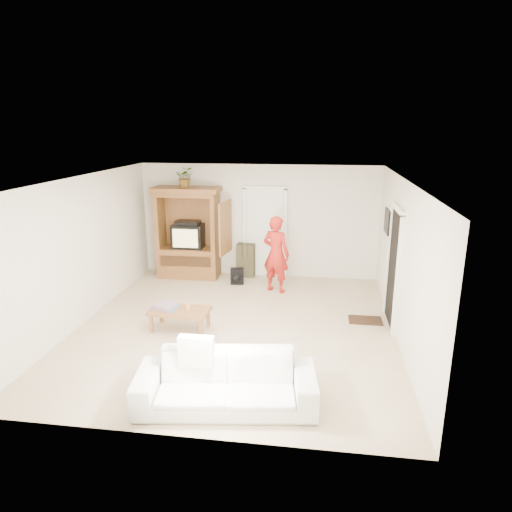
{
  "coord_description": "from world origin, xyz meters",
  "views": [
    {
      "loc": [
        1.4,
        -7.29,
        3.43
      ],
      "look_at": [
        0.28,
        0.6,
        1.15
      ],
      "focal_mm": 32.0,
      "sensor_mm": 36.0,
      "label": 1
    }
  ],
  "objects": [
    {
      "name": "ceiling",
      "position": [
        0.0,
        0.0,
        2.6
      ],
      "size": [
        6.0,
        6.0,
        0.0
      ],
      "primitive_type": "plane",
      "rotation": [
        3.14,
        0.0,
        0.0
      ],
      "color": "white",
      "rests_on": "floor"
    },
    {
      "name": "sofa",
      "position": [
        0.31,
        -2.32,
        0.33
      ],
      "size": [
        2.35,
        1.16,
        0.66
      ],
      "primitive_type": "imported",
      "rotation": [
        0.0,
        0.0,
        0.13
      ],
      "color": "silver",
      "rests_on": "floor"
    },
    {
      "name": "wall_front",
      "position": [
        0.0,
        -3.0,
        1.3
      ],
      "size": [
        5.5,
        0.0,
        5.5
      ],
      "primitive_type": "plane",
      "rotation": [
        -1.57,
        0.0,
        0.0
      ],
      "color": "silver",
      "rests_on": "floor"
    },
    {
      "name": "wall_right",
      "position": [
        2.75,
        0.0,
        1.3
      ],
      "size": [
        0.0,
        6.0,
        6.0
      ],
      "primitive_type": "plane",
      "rotation": [
        1.57,
        0.0,
        -1.57
      ],
      "color": "silver",
      "rests_on": "floor"
    },
    {
      "name": "framed_picture",
      "position": [
        2.73,
        1.9,
        1.6
      ],
      "size": [
        0.03,
        0.6,
        0.48
      ],
      "primitive_type": "cube",
      "color": "black",
      "rests_on": "wall_right"
    },
    {
      "name": "floor",
      "position": [
        0.0,
        0.0,
        0.0
      ],
      "size": [
        6.0,
        6.0,
        0.0
      ],
      "primitive_type": "plane",
      "color": "tan",
      "rests_on": "ground"
    },
    {
      "name": "doormat",
      "position": [
        2.3,
        0.6,
        0.01
      ],
      "size": [
        0.6,
        0.4,
        0.02
      ],
      "primitive_type": "cube",
      "color": "#382316",
      "rests_on": "floor"
    },
    {
      "name": "towel",
      "position": [
        -1.19,
        -0.24,
        0.42
      ],
      "size": [
        0.45,
        0.38,
        0.08
      ],
      "primitive_type": "cube",
      "rotation": [
        0.0,
        0.0,
        -0.31
      ],
      "color": "#D74749",
      "rests_on": "coffee_table"
    },
    {
      "name": "plant",
      "position": [
        -1.6,
        2.63,
        2.33
      ],
      "size": [
        0.45,
        0.4,
        0.45
      ],
      "primitive_type": "imported",
      "rotation": [
        0.0,
        0.0,
        0.12
      ],
      "color": "#4C7238",
      "rests_on": "armoire"
    },
    {
      "name": "man",
      "position": [
        0.52,
        1.93,
        0.82
      ],
      "size": [
        0.71,
        0.59,
        1.65
      ],
      "primitive_type": "imported",
      "rotation": [
        0.0,
        0.0,
        2.75
      ],
      "color": "#A51D16",
      "rests_on": "floor"
    },
    {
      "name": "wall_left",
      "position": [
        -2.75,
        0.0,
        1.3
      ],
      "size": [
        0.0,
        6.0,
        6.0
      ],
      "primitive_type": "plane",
      "rotation": [
        1.57,
        0.0,
        1.57
      ],
      "color": "silver",
      "rests_on": "floor"
    },
    {
      "name": "backpack_olive",
      "position": [
        -0.28,
        2.85,
        0.39
      ],
      "size": [
        0.43,
        0.33,
        0.78
      ],
      "primitive_type": null,
      "rotation": [
        0.0,
        0.0,
        -0.05
      ],
      "color": "#47442B",
      "rests_on": "floor"
    },
    {
      "name": "door_back",
      "position": [
        0.15,
        2.97,
        1.02
      ],
      "size": [
        0.85,
        0.05,
        2.04
      ],
      "primitive_type": "cube",
      "color": "white",
      "rests_on": "floor"
    },
    {
      "name": "doorway_right",
      "position": [
        2.73,
        0.6,
        1.02
      ],
      "size": [
        0.05,
        0.9,
        2.04
      ],
      "primitive_type": "cube",
      "color": "black",
      "rests_on": "floor"
    },
    {
      "name": "backpack_black",
      "position": [
        -0.38,
        2.24,
        0.18
      ],
      "size": [
        0.31,
        0.21,
        0.36
      ],
      "primitive_type": null,
      "rotation": [
        0.0,
        0.0,
        0.14
      ],
      "color": "black",
      "rests_on": "floor"
    },
    {
      "name": "coffee_table",
      "position": [
        -0.93,
        -0.24,
        0.33
      ],
      "size": [
        1.05,
        0.62,
        0.38
      ],
      "rotation": [
        0.0,
        0.0,
        -0.07
      ],
      "color": "brown",
      "rests_on": "floor"
    },
    {
      "name": "armoire",
      "position": [
        -1.58,
        2.66,
        0.91
      ],
      "size": [
        1.82,
        1.14,
        2.1
      ],
      "color": "brown",
      "rests_on": "floor"
    },
    {
      "name": "candle",
      "position": [
        -0.8,
        -0.19,
        0.43
      ],
      "size": [
        0.08,
        0.08,
        0.1
      ],
      "primitive_type": "cylinder",
      "color": "tan",
      "rests_on": "coffee_table"
    },
    {
      "name": "wall_back",
      "position": [
        0.0,
        3.0,
        1.3
      ],
      "size": [
        5.5,
        0.0,
        5.5
      ],
      "primitive_type": "plane",
      "rotation": [
        1.57,
        0.0,
        0.0
      ],
      "color": "silver",
      "rests_on": "floor"
    }
  ]
}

